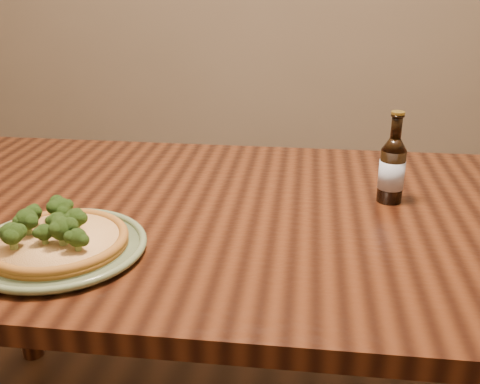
# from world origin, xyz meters

# --- Properties ---
(table) EXTENTS (1.60, 0.90, 0.75)m
(table) POSITION_xyz_m (0.00, 0.10, 0.66)
(table) COLOR #401D0D
(table) RESTS_ON ground
(plate) EXTENTS (0.32, 0.32, 0.02)m
(plate) POSITION_xyz_m (-0.28, -0.13, 0.76)
(plate) COLOR #677853
(plate) RESTS_ON table
(pizza) EXTENTS (0.25, 0.25, 0.07)m
(pizza) POSITION_xyz_m (-0.28, -0.13, 0.78)
(pizza) COLOR #9F6623
(pizza) RESTS_ON plate
(beer_bottle) EXTENTS (0.06, 0.06, 0.20)m
(beer_bottle) POSITION_xyz_m (0.35, 0.19, 0.83)
(beer_bottle) COLOR black
(beer_bottle) RESTS_ON table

